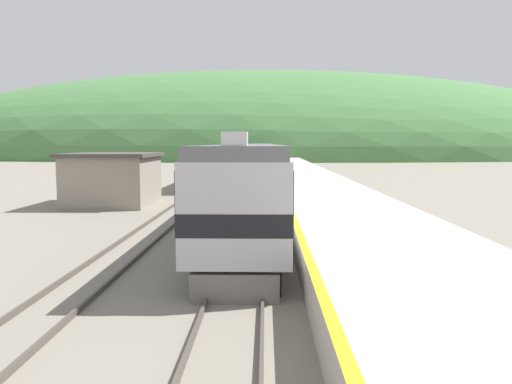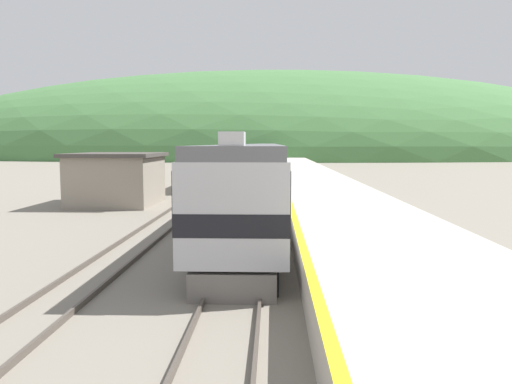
# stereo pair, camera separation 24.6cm
# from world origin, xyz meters

# --- Properties ---
(track_main) EXTENTS (1.52, 180.00, 0.16)m
(track_main) POSITION_xyz_m (0.00, 70.00, 0.08)
(track_main) COLOR #4C443D
(track_main) RESTS_ON ground
(track_siding) EXTENTS (1.52, 180.00, 0.16)m
(track_siding) POSITION_xyz_m (-4.45, 70.00, 0.08)
(track_siding) COLOR #4C443D
(track_siding) RESTS_ON ground
(platform) EXTENTS (5.96, 140.00, 1.10)m
(platform) POSITION_xyz_m (4.78, 50.00, 0.54)
(platform) COLOR #BCB5A5
(platform) RESTS_ON ground
(distant_hills) EXTENTS (231.30, 104.08, 51.12)m
(distant_hills) POSITION_xyz_m (0.00, 159.88, 0.00)
(distant_hills) COLOR #477A42
(distant_hills) RESTS_ON ground
(station_shed) EXTENTS (5.59, 6.61, 3.43)m
(station_shed) POSITION_xyz_m (-9.34, 36.62, 1.74)
(station_shed) COLOR gray
(station_shed) RESTS_ON ground
(express_train_lead_car) EXTENTS (2.99, 20.79, 4.37)m
(express_train_lead_car) POSITION_xyz_m (0.00, 26.20, 2.19)
(express_train_lead_car) COLOR black
(express_train_lead_car) RESTS_ON ground
(carriage_second) EXTENTS (2.98, 22.50, 4.01)m
(carriage_second) POSITION_xyz_m (0.00, 48.96, 2.18)
(carriage_second) COLOR black
(carriage_second) RESTS_ON ground
(carriage_third) EXTENTS (2.98, 22.50, 4.01)m
(carriage_third) POSITION_xyz_m (0.00, 72.33, 2.18)
(carriage_third) COLOR black
(carriage_third) RESTS_ON ground
(carriage_fourth) EXTENTS (2.98, 22.50, 4.01)m
(carriage_fourth) POSITION_xyz_m (0.00, 95.71, 2.18)
(carriage_fourth) COLOR black
(carriage_fourth) RESTS_ON ground
(siding_train) EXTENTS (2.90, 47.18, 3.67)m
(siding_train) POSITION_xyz_m (-4.45, 66.64, 1.89)
(siding_train) COLOR black
(siding_train) RESTS_ON ground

